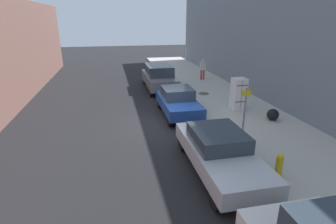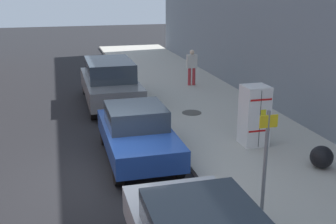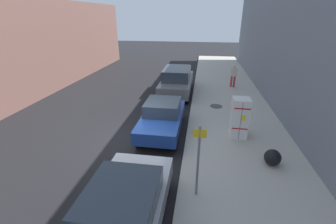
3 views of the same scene
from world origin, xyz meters
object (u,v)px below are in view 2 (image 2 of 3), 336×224
Objects in this scene: discarded_refrigerator at (254,115)px; street_sign_post at (265,160)px; parked_hatchback_blue at (137,133)px; parked_suv_gray at (110,82)px; trash_bag at (322,157)px; pedestrian_walking_far at (192,65)px.

discarded_refrigerator is 0.77× the size of street_sign_post.
parked_suv_gray is at bearing -90.00° from parked_hatchback_blue.
street_sign_post is 0.57× the size of parked_hatchback_blue.
parked_suv_gray is 1.24× the size of parked_hatchback_blue.
parked_suv_gray is at bearing -61.05° from trash_bag.
parked_suv_gray reaches higher than trash_bag.
trash_bag is at bearing 118.95° from parked_suv_gray.
parked_suv_gray is at bearing 147.85° from pedestrian_walking_far.
discarded_refrigerator is at bearing 177.43° from parked_hatchback_blue.
parked_suv_gray is 5.65m from parked_hatchback_blue.
discarded_refrigerator is 4.16m from street_sign_post.
trash_bag is (-0.93, 1.95, -0.58)m from discarded_refrigerator.
street_sign_post is 3.89× the size of trash_bag.
pedestrian_walking_far is (-0.58, -7.52, 0.06)m from discarded_refrigerator.
discarded_refrigerator is 3.37m from parked_hatchback_blue.
discarded_refrigerator is 2.23m from trash_bag.
parked_suv_gray is at bearing -59.95° from discarded_refrigerator.
trash_bag is 4.78m from parked_hatchback_blue.
parked_hatchback_blue is (3.36, -0.15, -0.26)m from discarded_refrigerator.
pedestrian_walking_far reaches higher than parked_hatchback_blue.
discarded_refrigerator is at bearing 120.05° from parked_suv_gray.
pedestrian_walking_far is at bearing -118.09° from parked_hatchback_blue.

